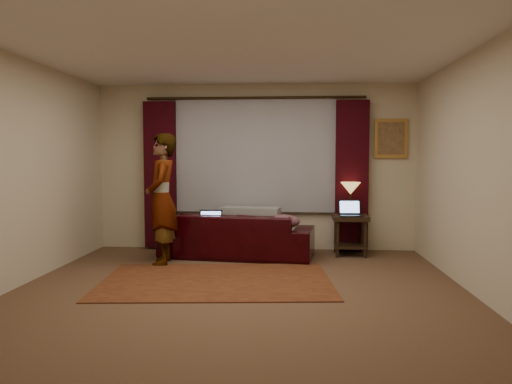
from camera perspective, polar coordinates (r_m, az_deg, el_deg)
floor at (r=5.61m, az=-1.91°, el=-11.16°), size 5.00×5.00×0.01m
ceiling at (r=5.53m, az=-1.97°, el=15.88°), size 5.00×5.00×0.02m
wall_back at (r=7.90m, az=-0.07°, el=2.83°), size 5.00×0.02×2.60m
wall_front at (r=2.94m, az=-6.96°, el=0.83°), size 5.00×0.02×2.60m
wall_left at (r=6.19m, az=-25.63°, el=2.11°), size 0.02×5.00×2.60m
wall_right at (r=5.73m, az=23.82°, el=2.05°), size 0.02×5.00×2.60m
sheer_curtain at (r=7.84m, az=-0.10°, el=4.28°), size 2.50×0.05×1.80m
drape_left at (r=8.05m, az=-10.85°, el=1.92°), size 0.50×0.14×2.30m
drape_right at (r=7.84m, az=10.89°, el=1.87°), size 0.50×0.14×2.30m
curtain_rod at (r=7.85m, az=-0.13°, el=10.72°), size 0.04×0.04×3.40m
picture_frame at (r=8.01m, az=15.16°, el=5.93°), size 0.50×0.04×0.60m
sofa at (r=7.33m, az=-2.16°, el=-3.98°), size 2.31×1.23×0.89m
throw_blanket at (r=7.52m, az=-0.57°, el=-0.30°), size 0.92×0.49×0.10m
clothing_pile at (r=7.07m, az=3.14°, el=-3.46°), size 0.49×0.39×0.20m
laptop_sofa at (r=7.21m, az=-5.28°, el=-3.15°), size 0.35×0.38×0.24m
area_rug at (r=5.99m, az=-4.55°, el=-10.06°), size 2.83×2.01×0.01m
end_table at (r=7.59m, az=10.71°, el=-4.87°), size 0.54×0.54×0.60m
tiffany_lamp at (r=7.66m, az=10.74°, el=-0.70°), size 0.38×0.38×0.48m
laptop_table at (r=7.40m, az=10.78°, el=-1.83°), size 0.34×0.37×0.24m
person at (r=6.90m, az=-10.70°, el=-0.80°), size 0.61×0.61×1.78m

